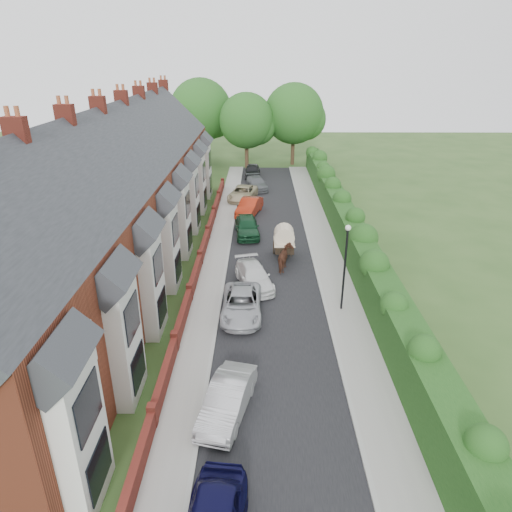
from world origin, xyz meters
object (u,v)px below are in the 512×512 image
at_px(car_silver_a, 227,399).
at_px(car_white, 254,276).
at_px(car_grey, 257,183).
at_px(car_silver_b, 242,304).
at_px(car_black, 253,171).
at_px(lamppost, 346,257).
at_px(horse_cart, 284,239).
at_px(horse, 285,258).
at_px(car_green, 247,226).
at_px(car_red, 249,207).
at_px(car_beige, 243,193).

height_order(car_silver_a, car_white, car_silver_a).
distance_m(car_silver_a, car_white, 11.24).
bearing_deg(car_grey, car_silver_b, -103.57).
xyz_separation_m(car_silver_b, car_black, (0.07, 31.50, 0.10)).
distance_m(car_silver_a, car_black, 39.20).
xyz_separation_m(lamppost, horse_cart, (-2.93, 7.49, -1.93)).
bearing_deg(horse, car_silver_b, 74.04).
distance_m(car_green, car_black, 19.25).
bearing_deg(car_grey, lamppost, -91.17).
bearing_deg(car_red, car_white, -73.23).
distance_m(car_silver_b, car_black, 31.50).
relative_size(car_green, horse_cart, 1.36).
bearing_deg(car_red, car_grey, 100.37).
distance_m(car_silver_a, horse_cart, 15.99).
bearing_deg(car_red, car_black, 104.05).
height_order(car_green, car_grey, car_green).
relative_size(car_grey, horse, 2.22).
distance_m(car_silver_a, car_beige, 29.84).
xyz_separation_m(car_white, car_grey, (-0.04, 22.72, 0.00)).
height_order(car_silver_b, horse, horse).
relative_size(lamppost, car_black, 1.16).
xyz_separation_m(car_red, horse_cart, (2.69, -9.60, 0.63)).
distance_m(lamppost, car_black, 31.60).
relative_size(lamppost, car_green, 1.14).
height_order(lamppost, car_white, lamppost).
height_order(car_white, car_red, car_red).
bearing_deg(lamppost, car_black, 100.19).
distance_m(lamppost, horse, 6.54).
relative_size(car_silver_a, car_silver_b, 0.89).
xyz_separation_m(car_silver_b, car_grey, (0.60, 26.22, -0.01)).
xyz_separation_m(car_silver_b, car_green, (-0.05, 12.25, 0.11)).
relative_size(car_silver_b, horse, 2.35).
relative_size(car_beige, horse, 2.43).
bearing_deg(car_silver_a, horse, 90.88).
bearing_deg(horse_cart, car_grey, 96.60).
height_order(car_green, horse, horse).
bearing_deg(horse_cart, car_white, -114.77).
xyz_separation_m(car_red, car_grey, (0.58, 8.62, -0.08)).
bearing_deg(car_beige, car_green, -73.84).
bearing_deg(car_black, car_silver_b, -90.02).
relative_size(car_red, car_beige, 0.91).
bearing_deg(horse, lamppost, 127.89).
distance_m(car_silver_b, car_white, 3.56).
height_order(car_silver_a, car_beige, car_silver_a).
bearing_deg(car_white, car_beige, 79.45).
bearing_deg(lamppost, car_silver_b, -174.93).
bearing_deg(car_silver_b, car_black, 89.61).
distance_m(car_beige, car_black, 9.40).
xyz_separation_m(lamppost, car_black, (-5.57, 31.00, -2.54)).
height_order(lamppost, horse, lamppost).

